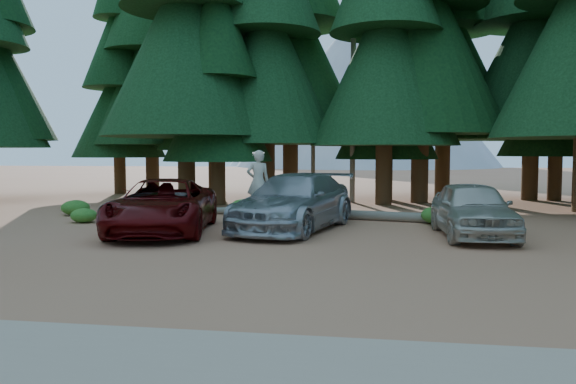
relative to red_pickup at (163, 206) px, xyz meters
name	(u,v)px	position (x,y,z in m)	size (l,w,h in m)	color
ground	(284,261)	(4.13, -3.67, -0.77)	(160.00, 160.00, 0.00)	#B36E4C
forest_belt_north	(336,201)	(4.13, 11.33, -0.77)	(36.00, 7.00, 22.00)	black
snag_front	(353,71)	(4.93, 10.83, 5.23)	(0.24, 0.24, 12.00)	#736D5C
snag_back	(313,97)	(2.93, 12.33, 4.23)	(0.20, 0.20, 10.00)	#736D5C
mountain_peak	(352,93)	(1.54, 84.56, 11.93)	(48.00, 50.00, 28.00)	#909298
red_pickup	(163,206)	(0.00, 0.00, 0.00)	(2.56, 5.55, 1.54)	#520708
silver_minivan_center	(294,202)	(3.62, 1.20, 0.06)	(2.33, 5.74, 1.67)	#AAACB2
silver_minivan_right	(472,209)	(8.62, 0.55, -0.01)	(1.80, 4.48, 1.53)	beige
frisbee_player	(258,181)	(2.60, 0.83, 0.68)	(0.78, 0.64, 1.84)	beige
log_left	(181,211)	(-1.12, 4.54, -0.64)	(0.26, 0.26, 3.66)	#736D5C
log_mid	(291,213)	(3.07, 4.27, -0.62)	(0.31, 0.31, 3.76)	#736D5C
log_right	(360,215)	(5.50, 4.01, -0.61)	(0.32, 0.32, 5.07)	#736D5C
shrub_far_left	(75,208)	(-4.90, 3.80, -0.49)	(1.02, 1.02, 0.56)	#267121
shrub_left	(279,209)	(2.51, 5.01, -0.54)	(0.84, 0.84, 0.46)	#267121
shrub_center_left	(245,207)	(1.31, 4.57, -0.46)	(1.12, 1.12, 0.62)	#267121
shrub_center_right	(438,215)	(7.99, 3.21, -0.48)	(1.06, 1.06, 0.58)	#267121
shrub_right	(495,212)	(10.00, 4.45, -0.49)	(1.04, 1.04, 0.57)	#267121
shrub_far_right	(452,214)	(8.47, 3.61, -0.48)	(1.06, 1.06, 0.58)	#267121
shrub_edge_west	(84,215)	(-3.47, 1.83, -0.54)	(0.86, 0.86, 0.47)	#267121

